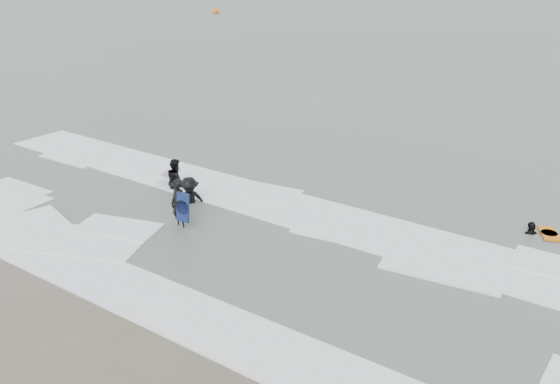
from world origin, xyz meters
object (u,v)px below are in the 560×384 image
Objects in this scene: surfer_breaker at (190,205)px; surfer_right_near at (531,234)px; surfer_centre at (180,228)px; surfer_wading at (177,189)px; buoy at (216,11)px.

surfer_right_near is (10.53, 4.42, 0.00)m from surfer_breaker.
surfer_wading is (-2.42, 2.34, 0.00)m from surfer_centre.
surfer_breaker reaches higher than surfer_centre.
surfer_breaker is (-0.98, 1.53, 0.00)m from surfer_centre.
buoy is at bearing 136.81° from surfer_centre.
surfer_breaker is (1.44, -0.81, 0.00)m from surfer_wading.
surfer_breaker reaches higher than surfer_right_near.
surfer_wading is at bearing -50.67° from buoy.
surfer_breaker is 1.15× the size of buoy.
surfer_right_near is 0.96× the size of buoy.
surfer_wading is at bearing -24.82° from surfer_right_near.
surfer_right_near is at bearing -26.85° from surfer_breaker.
buoy is (-49.13, 59.35, 0.42)m from surfer_centre.
buoy reaches higher than surfer_centre.
surfer_wading is 1.11× the size of surfer_right_near.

